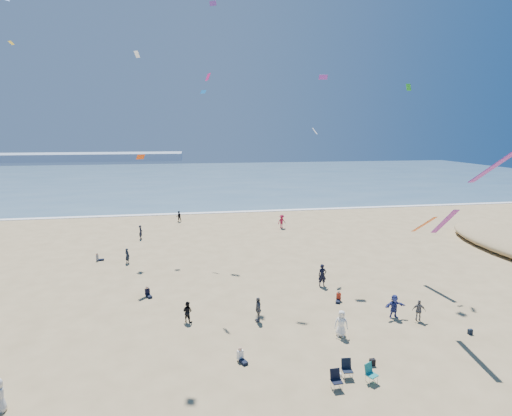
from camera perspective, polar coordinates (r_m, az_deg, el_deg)
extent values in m
plane|color=tan|center=(22.24, -1.77, -24.58)|extent=(220.00, 220.00, 0.00)
cube|color=#476B84|center=(113.70, -8.43, 4.33)|extent=(220.00, 100.00, 0.06)
cube|color=white|center=(64.29, -7.33, -0.70)|extent=(220.00, 1.20, 0.08)
cube|color=#7A8EA8|center=(196.88, -26.87, 6.49)|extent=(110.00, 20.00, 3.20)
imported|color=black|center=(50.43, -16.14, -3.34)|extent=(0.41, 0.62, 1.71)
imported|color=black|center=(34.54, 9.46, -9.47)|extent=(0.73, 0.50, 1.92)
imported|color=black|center=(41.80, -17.91, -6.51)|extent=(0.66, 0.64, 1.53)
imported|color=black|center=(58.71, -10.98, -1.18)|extent=(0.91, 0.80, 1.58)
imported|color=#AB1837|center=(53.91, 3.70, -1.93)|extent=(1.36, 1.08, 1.85)
imported|color=slate|center=(28.29, 0.30, -14.27)|extent=(0.45, 1.03, 1.74)
imported|color=slate|center=(30.56, 22.24, -13.39)|extent=(0.95, 0.68, 1.50)
imported|color=black|center=(28.67, -9.77, -14.38)|extent=(0.90, 0.85, 1.47)
imported|color=white|center=(27.02, 12.08, -15.82)|extent=(0.96, 0.77, 1.72)
imported|color=navy|center=(30.39, 19.14, -13.12)|extent=(1.59, 0.60, 1.68)
cube|color=silver|center=(23.21, 11.61, -22.55)|extent=(0.35, 0.20, 0.40)
cube|color=black|center=(24.83, 16.29, -20.39)|extent=(0.30, 0.22, 0.38)
cube|color=black|center=(30.33, 28.27, -15.30)|extent=(0.28, 0.18, 0.34)
cube|color=#E1400A|center=(36.37, -16.16, 7.03)|extent=(0.74, 0.79, 0.42)
cube|color=white|center=(38.43, 8.39, 10.82)|extent=(0.67, 0.73, 0.59)
cube|color=green|center=(39.29, 20.96, 15.81)|extent=(0.50, 0.25, 0.61)
cube|color=#D41766|center=(33.56, -6.88, 18.09)|extent=(0.45, 0.79, 0.57)
cube|color=white|center=(48.62, -16.65, 20.30)|extent=(0.65, 0.61, 0.67)
cube|color=yellow|center=(58.05, -31.58, 19.47)|extent=(0.68, 0.67, 0.37)
cube|color=#6B2899|center=(38.99, 9.58, 17.96)|extent=(0.83, 0.46, 0.40)
cube|color=blue|center=(44.44, -7.54, 16.13)|extent=(0.66, 0.65, 0.38)
cube|color=#572D93|center=(50.83, -6.17, 27.06)|extent=(0.82, 0.59, 0.48)
cube|color=#7C228B|center=(27.92, 25.30, -1.82)|extent=(0.35, 3.14, 2.21)
cube|color=#E55418|center=(36.80, 22.85, -2.19)|extent=(0.35, 2.64, 1.87)
cube|color=#7B2492|center=(21.82, 31.53, 5.62)|extent=(0.35, 3.30, 2.33)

